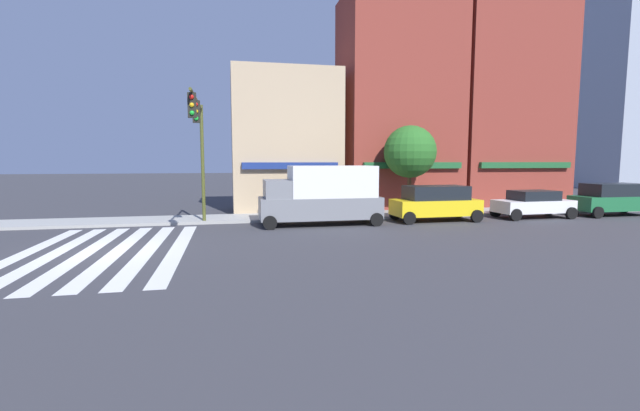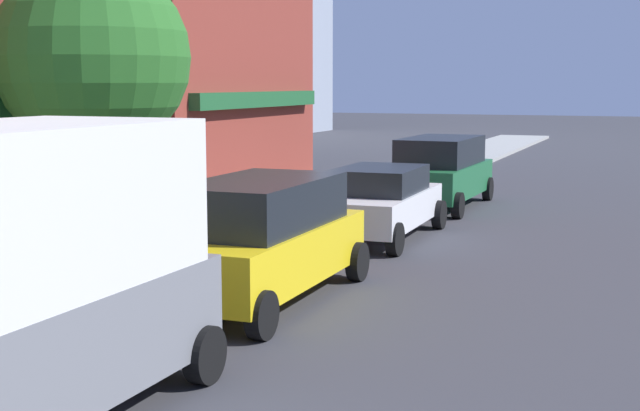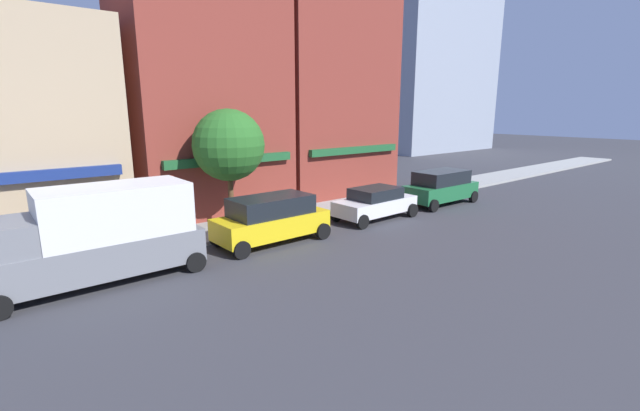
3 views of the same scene
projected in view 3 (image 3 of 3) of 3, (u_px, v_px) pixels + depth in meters
The scene contains 6 objects.
storefront_row at pixel (233, 84), 22.65m from camera, with size 23.56×5.30×14.75m.
box_truck_grey at pixel (99, 233), 13.33m from camera, with size 6.21×2.42×3.04m.
suv_yellow at pixel (272, 218), 17.41m from camera, with size 4.72×2.12×1.94m.
sedan_white at pixel (375, 203), 21.25m from camera, with size 4.44×2.02×1.59m.
suv_green at pixel (441, 187), 24.58m from camera, with size 4.73×2.12×1.94m.
street_tree at pixel (229, 145), 18.70m from camera, with size 3.15×3.15×5.26m.
Camera 3 is at (6.41, -9.59, 5.35)m, focal length 24.00 mm.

